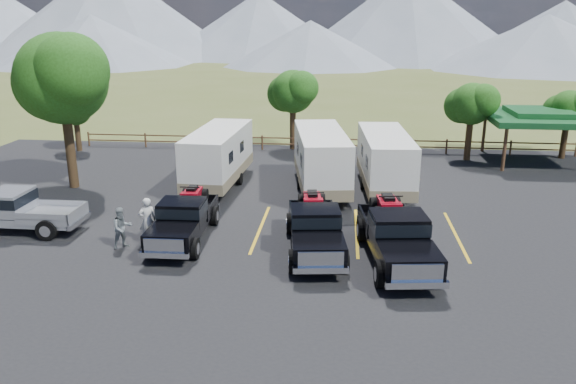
# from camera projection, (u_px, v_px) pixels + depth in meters

# --- Properties ---
(ground) EXTENTS (320.00, 320.00, 0.00)m
(ground) POSITION_uv_depth(u_px,v_px,m) (301.00, 273.00, 19.46)
(ground) COLOR #4B5524
(ground) RESTS_ON ground
(asphalt_lot) EXTENTS (44.00, 34.00, 0.04)m
(asphalt_lot) POSITION_uv_depth(u_px,v_px,m) (306.00, 240.00, 22.30)
(asphalt_lot) COLOR black
(asphalt_lot) RESTS_ON ground
(stall_lines) EXTENTS (12.12, 5.50, 0.01)m
(stall_lines) POSITION_uv_depth(u_px,v_px,m) (308.00, 230.00, 23.25)
(stall_lines) COLOR gold
(stall_lines) RESTS_ON asphalt_lot
(tree_big_nw) EXTENTS (5.54, 5.18, 7.84)m
(tree_big_nw) POSITION_uv_depth(u_px,v_px,m) (61.00, 79.00, 27.55)
(tree_big_nw) COLOR #312313
(tree_big_nw) RESTS_ON ground
(tree_ne_a) EXTENTS (3.11, 2.92, 4.76)m
(tree_ne_a) POSITION_uv_depth(u_px,v_px,m) (471.00, 104.00, 33.74)
(tree_ne_a) COLOR #312313
(tree_ne_a) RESTS_ON ground
(tree_ne_b) EXTENTS (2.77, 2.59, 4.27)m
(tree_ne_b) POSITION_uv_depth(u_px,v_px,m) (568.00, 109.00, 34.23)
(tree_ne_b) COLOR #312313
(tree_ne_b) RESTS_ON ground
(tree_north) EXTENTS (3.46, 3.24, 5.25)m
(tree_north) POSITION_uv_depth(u_px,v_px,m) (293.00, 92.00, 36.58)
(tree_north) COLOR #312313
(tree_north) RESTS_ON ground
(tree_nw_small) EXTENTS (2.59, 2.43, 3.85)m
(tree_nw_small) POSITION_uv_depth(u_px,v_px,m) (75.00, 109.00, 36.30)
(tree_nw_small) COLOR #312313
(tree_nw_small) RESTS_ON ground
(rail_fence) EXTENTS (36.12, 0.12, 1.00)m
(rail_fence) POSITION_uv_depth(u_px,v_px,m) (353.00, 143.00, 36.67)
(rail_fence) COLOR brown
(rail_fence) RESTS_ON ground
(pavilion) EXTENTS (6.20, 6.20, 3.22)m
(pavilion) POSITION_uv_depth(u_px,v_px,m) (539.00, 117.00, 33.55)
(pavilion) COLOR brown
(pavilion) RESTS_ON ground
(mountain_range) EXTENTS (209.00, 71.00, 20.00)m
(mountain_range) POSITION_uv_depth(u_px,v_px,m) (304.00, 20.00, 118.51)
(mountain_range) COLOR slate
(mountain_range) RESTS_ON ground
(rig_left) EXTENTS (2.03, 5.55, 1.84)m
(rig_left) POSITION_uv_depth(u_px,v_px,m) (184.00, 218.00, 22.08)
(rig_left) COLOR black
(rig_left) RESTS_ON asphalt_lot
(rig_center) EXTENTS (2.59, 5.98, 1.94)m
(rig_center) POSITION_uv_depth(u_px,v_px,m) (315.00, 227.00, 21.00)
(rig_center) COLOR black
(rig_center) RESTS_ON asphalt_lot
(rig_right) EXTENTS (2.78, 6.39, 2.07)m
(rig_right) POSITION_uv_depth(u_px,v_px,m) (396.00, 234.00, 20.09)
(rig_right) COLOR black
(rig_right) RESTS_ON asphalt_lot
(trailer_left) EXTENTS (2.51, 8.47, 2.94)m
(trailer_left) POSITION_uv_depth(u_px,v_px,m) (218.00, 157.00, 28.99)
(trailer_left) COLOR white
(trailer_left) RESTS_ON asphalt_lot
(trailer_center) EXTENTS (3.28, 8.78, 3.03)m
(trailer_center) POSITION_uv_depth(u_px,v_px,m) (321.00, 160.00, 28.11)
(trailer_center) COLOR white
(trailer_center) RESTS_ON asphalt_lot
(trailer_right) EXTENTS (2.63, 8.48, 2.94)m
(trailer_right) POSITION_uv_depth(u_px,v_px,m) (385.00, 162.00, 28.00)
(trailer_right) COLOR white
(trailer_right) RESTS_ON asphalt_lot
(pickup_silver) EXTENTS (5.72, 2.05, 1.71)m
(pickup_silver) POSITION_uv_depth(u_px,v_px,m) (14.00, 210.00, 22.94)
(pickup_silver) COLOR #ACAFB6
(pickup_silver) RESTS_ON asphalt_lot
(person_a) EXTENTS (0.80, 0.72, 1.83)m
(person_a) POSITION_uv_depth(u_px,v_px,m) (147.00, 220.00, 21.71)
(person_a) COLOR silver
(person_a) RESTS_ON asphalt_lot
(person_b) EXTENTS (0.98, 0.97, 1.60)m
(person_b) POSITION_uv_depth(u_px,v_px,m) (122.00, 228.00, 21.26)
(person_b) COLOR slate
(person_b) RESTS_ON asphalt_lot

